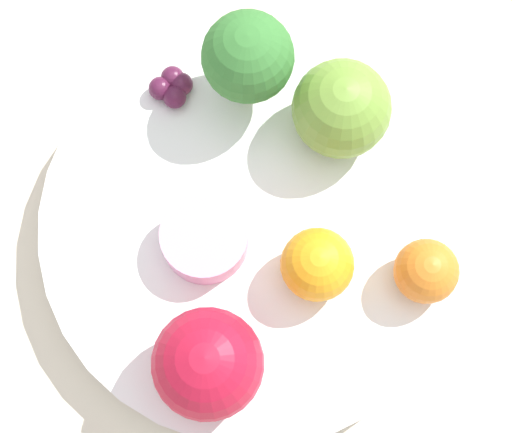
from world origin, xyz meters
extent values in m
plane|color=gray|center=(0.00, 0.00, 0.00)|extent=(6.00, 6.00, 0.00)
cube|color=beige|center=(0.00, 0.00, 0.01)|extent=(1.20, 1.20, 0.02)
cylinder|color=white|center=(0.00, 0.00, 0.04)|extent=(0.27, 0.27, 0.03)
cylinder|color=#99C17A|center=(0.01, 0.09, 0.06)|extent=(0.02, 0.02, 0.03)
sphere|color=#387A33|center=(0.01, 0.09, 0.09)|extent=(0.06, 0.06, 0.06)
sphere|color=#B7142D|center=(-0.04, -0.08, 0.08)|extent=(0.06, 0.06, 0.06)
sphere|color=olive|center=(0.06, 0.05, 0.08)|extent=(0.06, 0.06, 0.06)
sphere|color=orange|center=(0.03, -0.04, 0.07)|extent=(0.04, 0.04, 0.04)
sphere|color=orange|center=(0.09, -0.05, 0.07)|extent=(0.04, 0.04, 0.04)
sphere|color=#511938|center=(-0.03, 0.09, 0.06)|extent=(0.01, 0.01, 0.01)
sphere|color=#511938|center=(-0.04, 0.10, 0.06)|extent=(0.01, 0.01, 0.01)
sphere|color=#511938|center=(-0.05, 0.09, 0.06)|extent=(0.01, 0.01, 0.01)
sphere|color=#511938|center=(-0.04, 0.09, 0.06)|extent=(0.01, 0.01, 0.01)
cylinder|color=#EA9EC6|center=(-0.03, -0.01, 0.06)|extent=(0.05, 0.05, 0.02)
camera|label=1|loc=(-0.02, -0.13, 0.56)|focal=60.00mm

